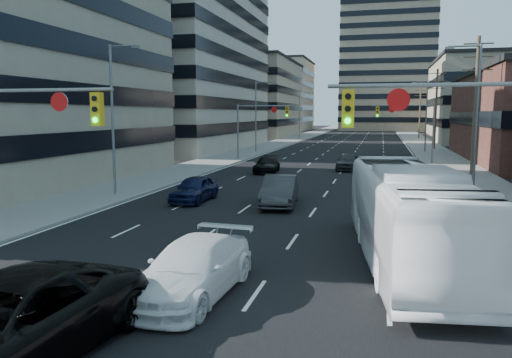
{
  "coord_description": "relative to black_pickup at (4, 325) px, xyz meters",
  "views": [
    {
      "loc": [
        5.06,
        -6.88,
        5.02
      ],
      "look_at": [
        -0.14,
        13.82,
        2.2
      ],
      "focal_mm": 35.0,
      "sensor_mm": 36.0,
      "label": 1
    }
  ],
  "objects": [
    {
      "name": "signal_far_right",
      "position": [
        9.68,
        44.04,
        3.4
      ],
      "size": [
        6.09,
        0.33,
        6.0
      ],
      "color": "slate",
      "rests_on": "ground"
    },
    {
      "name": "office_left_far",
      "position": [
        -22.0,
        99.04,
        7.1
      ],
      "size": [
        20.0,
        30.0,
        16.0
      ],
      "primitive_type": "cube",
      "color": "gray",
      "rests_on": "ground"
    },
    {
      "name": "sedan_grey_center",
      "position": [
        1.78,
        18.5,
        -0.08
      ],
      "size": [
        2.21,
        5.12,
        1.64
      ],
      "primitive_type": "imported",
      "rotation": [
        0.0,
        0.0,
        0.1
      ],
      "color": "#303032",
      "rests_on": "ground"
    },
    {
      "name": "streetlight_left_near",
      "position": [
        -8.34,
        19.04,
        4.15
      ],
      "size": [
        2.03,
        0.22,
        9.0
      ],
      "color": "slate",
      "rests_on": "ground"
    },
    {
      "name": "sedan_black_far",
      "position": [
        -2.3,
        33.25,
        -0.23
      ],
      "size": [
        2.25,
        4.76,
        1.34
      ],
      "primitive_type": "imported",
      "rotation": [
        0.0,
        0.0,
        0.08
      ],
      "color": "black",
      "rests_on": "ground"
    },
    {
      "name": "streetlight_left_far",
      "position": [
        -8.34,
        89.04,
        4.15
      ],
      "size": [
        2.03,
        0.22,
        9.0
      ],
      "color": "slate",
      "rests_on": "ground"
    },
    {
      "name": "signal_far_left",
      "position": [
        -5.68,
        44.04,
        3.4
      ],
      "size": [
        6.09,
        0.33,
        6.0
      ],
      "color": "slate",
      "rests_on": "ground"
    },
    {
      "name": "bg_block_left",
      "position": [
        -26.0,
        139.04,
        9.1
      ],
      "size": [
        24.0,
        24.0,
        20.0
      ],
      "primitive_type": "cube",
      "color": "#ADA089",
      "rests_on": "ground"
    },
    {
      "name": "apartment_tower",
      "position": [
        8.0,
        149.04,
        28.1
      ],
      "size": [
        26.0,
        26.0,
        58.0
      ],
      "primitive_type": "cube",
      "color": "gray",
      "rests_on": "ground"
    },
    {
      "name": "utility_pole_block",
      "position": [
        14.2,
        35.04,
        4.88
      ],
      "size": [
        2.2,
        0.28,
        11.0
      ],
      "color": "#4C3D2D",
      "rests_on": "ground"
    },
    {
      "name": "streetlight_right_far",
      "position": [
        12.34,
        59.04,
        4.15
      ],
      "size": [
        2.03,
        0.22,
        9.0
      ],
      "color": "slate",
      "rests_on": "ground"
    },
    {
      "name": "utility_pole_midblock",
      "position": [
        14.2,
        65.04,
        4.88
      ],
      "size": [
        2.2,
        0.28,
        11.0
      ],
      "color": "#4C3D2D",
      "rests_on": "ground"
    },
    {
      "name": "signal_near_right",
      "position": [
        9.45,
        7.04,
        3.42
      ],
      "size": [
        6.59,
        0.33,
        6.0
      ],
      "color": "slate",
      "rests_on": "ground"
    },
    {
      "name": "office_right_far",
      "position": [
        27.0,
        87.04,
        6.1
      ],
      "size": [
        22.0,
        28.0,
        14.0
      ],
      "primitive_type": "cube",
      "color": "gray",
      "rests_on": "ground"
    },
    {
      "name": "road_surface",
      "position": [
        2.0,
        129.04,
        -0.89
      ],
      "size": [
        18.0,
        300.0,
        0.02
      ],
      "primitive_type": "cube",
      "color": "black",
      "rests_on": "ground"
    },
    {
      "name": "black_pickup",
      "position": [
        0.0,
        0.0,
        0.0
      ],
      "size": [
        3.6,
        6.75,
        1.8
      ],
      "primitive_type": "imported",
      "rotation": [
        0.0,
        0.0,
        -0.1
      ],
      "color": "black",
      "rests_on": "ground"
    },
    {
      "name": "bg_block_right",
      "position": [
        34.0,
        129.04,
        5.1
      ],
      "size": [
        22.0,
        22.0,
        12.0
      ],
      "primitive_type": "cube",
      "color": "gray",
      "rests_on": "ground"
    },
    {
      "name": "sedan_blue",
      "position": [
        -3.2,
        18.6,
        -0.17
      ],
      "size": [
        1.81,
        4.35,
        1.47
      ],
      "primitive_type": "imported",
      "rotation": [
        0.0,
        0.0,
        -0.02
      ],
      "color": "#0E1338",
      "rests_on": "ground"
    },
    {
      "name": "utility_pole_distant",
      "position": [
        14.2,
        95.04,
        4.88
      ],
      "size": [
        2.2,
        0.28,
        11.0
      ],
      "color": "#4C3D2D",
      "rests_on": "ground"
    },
    {
      "name": "sidewalk_right",
      "position": [
        13.5,
        129.04,
        -0.83
      ],
      "size": [
        5.0,
        300.0,
        0.15
      ],
      "primitive_type": "cube",
      "color": "slate",
      "rests_on": "ground"
    },
    {
      "name": "office_left_mid",
      "position": [
        -25.0,
        59.04,
        13.1
      ],
      "size": [
        26.0,
        34.0,
        28.0
      ],
      "primitive_type": "cube",
      "color": "#ADA089",
      "rests_on": "ground"
    },
    {
      "name": "signal_near_left",
      "position": [
        -5.45,
        7.04,
        3.42
      ],
      "size": [
        6.59,
        0.33,
        6.0
      ],
      "color": "slate",
      "rests_on": "ground"
    },
    {
      "name": "transit_bus",
      "position": [
        8.0,
        9.35,
        0.76
      ],
      "size": [
        4.34,
        12.16,
        3.31
      ],
      "primitive_type": "imported",
      "rotation": [
        0.0,
        0.0,
        0.13
      ],
      "color": "white",
      "rests_on": "ground"
    },
    {
      "name": "white_van",
      "position": [
        2.13,
        4.64,
        -0.14
      ],
      "size": [
        2.49,
        5.4,
        1.53
      ],
      "primitive_type": "imported",
      "rotation": [
        0.0,
        0.0,
        -0.07
      ],
      "color": "white",
      "rests_on": "ground"
    },
    {
      "name": "sedan_grey_right",
      "position": [
        4.27,
        36.91,
        -0.12
      ],
      "size": [
        2.03,
        4.66,
        1.57
      ],
      "primitive_type": "imported",
      "rotation": [
        0.0,
        0.0,
        -0.04
      ],
      "color": "#2F2E31",
      "rests_on": "ground"
    },
    {
      "name": "streetlight_left_mid",
      "position": [
        -8.34,
        54.04,
        4.15
      ],
      "size": [
        2.03,
        0.22,
        9.0
      ],
      "color": "slate",
      "rests_on": "ground"
    },
    {
      "name": "streetlight_right_near",
      "position": [
        12.34,
        24.04,
        4.15
      ],
      "size": [
        2.03,
        0.22,
        9.0
      ],
      "color": "slate",
      "rests_on": "ground"
    },
    {
      "name": "sidewalk_left",
      "position": [
        -9.5,
        129.04,
        -0.83
      ],
      "size": [
        5.0,
        300.0,
        0.15
      ],
      "primitive_type": "cube",
      "color": "slate",
      "rests_on": "ground"
    }
  ]
}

